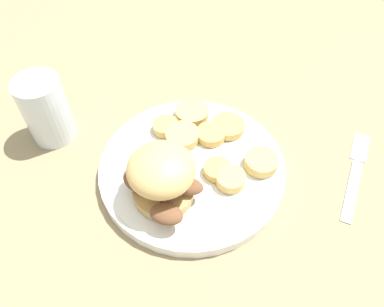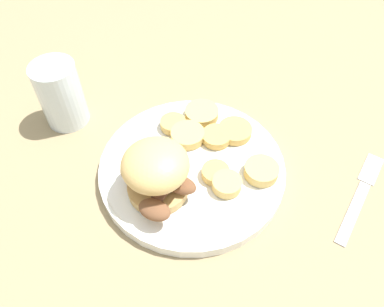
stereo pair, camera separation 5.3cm
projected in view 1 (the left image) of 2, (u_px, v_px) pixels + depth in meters
ground_plane at (192, 172)px, 0.57m from camera, size 4.00×4.00×0.00m
dinner_plate at (192, 168)px, 0.56m from camera, size 0.28×0.28×0.02m
sandwich at (162, 178)px, 0.49m from camera, size 0.12×0.11×0.08m
potato_round_0 at (217, 170)px, 0.54m from camera, size 0.04×0.04×0.01m
potato_round_1 at (166, 126)px, 0.59m from camera, size 0.04×0.04×0.01m
potato_round_2 at (192, 113)px, 0.61m from camera, size 0.06×0.06×0.01m
potato_round_3 at (211, 134)px, 0.58m from camera, size 0.05×0.05×0.01m
potato_round_4 at (228, 126)px, 0.59m from camera, size 0.05×0.05×0.01m
potato_round_5 at (231, 179)px, 0.53m from camera, size 0.04×0.04×0.02m
potato_round_6 at (182, 136)px, 0.58m from camera, size 0.05×0.05×0.01m
potato_round_7 at (261, 162)px, 0.55m from camera, size 0.05×0.05×0.02m
fork at (355, 172)px, 0.57m from camera, size 0.07×0.17×0.00m
drinking_glass at (46, 110)px, 0.58m from camera, size 0.07×0.07×0.11m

